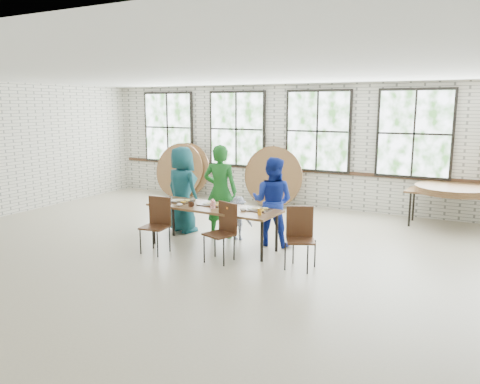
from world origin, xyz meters
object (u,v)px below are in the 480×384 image
at_px(chair_near_left, 157,220).
at_px(storage_table, 453,195).
at_px(chair_near_right, 224,227).
at_px(dining_table, 213,209).

xyz_separation_m(chair_near_left, storage_table, (4.37, 4.07, 0.13)).
distance_m(chair_near_right, storage_table, 5.05).
distance_m(chair_near_left, storage_table, 5.98).
xyz_separation_m(dining_table, chair_near_left, (-0.73, -0.63, -0.13)).
xyz_separation_m(dining_table, chair_near_right, (0.50, -0.52, -0.13)).
bearing_deg(dining_table, storage_table, 46.78).
height_order(dining_table, chair_near_right, chair_near_right).
height_order(dining_table, storage_table, same).
bearing_deg(storage_table, chair_near_right, -123.54).
relative_size(chair_near_right, storage_table, 0.51).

